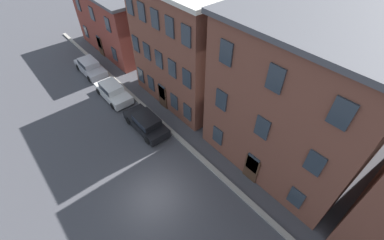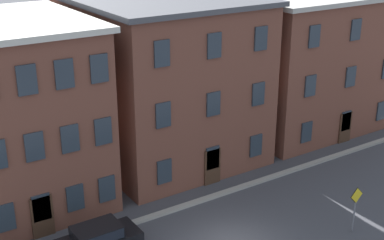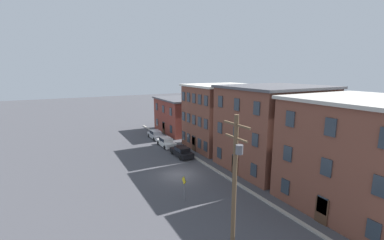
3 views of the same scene
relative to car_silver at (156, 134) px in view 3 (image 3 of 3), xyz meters
name	(u,v)px [view 3 (image 3 of 3)]	position (x,y,z in m)	size (l,w,h in m)	color
ground_plane	(179,174)	(16.88, -3.32, -0.75)	(200.00, 200.00, 0.00)	#424247
kerb_strip	(211,167)	(16.88, 1.18, -0.67)	(56.00, 0.36, 0.16)	#9E998E
apartment_corner	(186,114)	(-2.72, 7.46, 2.65)	(11.33, 10.06, 6.77)	brown
apartment_midblock	(221,116)	(9.64, 7.55, 4.28)	(9.20, 10.26, 10.02)	brown
apartment_far	(273,127)	(19.88, 8.51, 4.43)	(10.34, 12.18, 10.33)	brown
apartment_annex	(369,154)	(31.26, 8.49, 4.20)	(11.82, 12.13, 9.88)	brown
car_silver	(156,134)	(0.00, 0.00, 0.00)	(4.40, 1.92, 1.43)	#B7B7BC
car_white	(166,142)	(5.49, -0.22, 0.00)	(4.40, 1.92, 1.43)	silver
car_black	(182,151)	(11.17, -0.15, 0.00)	(4.40, 1.92, 1.43)	black
caution_sign	(184,184)	(22.79, -5.50, 0.90)	(0.88, 0.08, 2.49)	slate
utility_pole	(235,184)	(31.37, -6.28, 4.68)	(2.40, 0.44, 9.67)	brown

